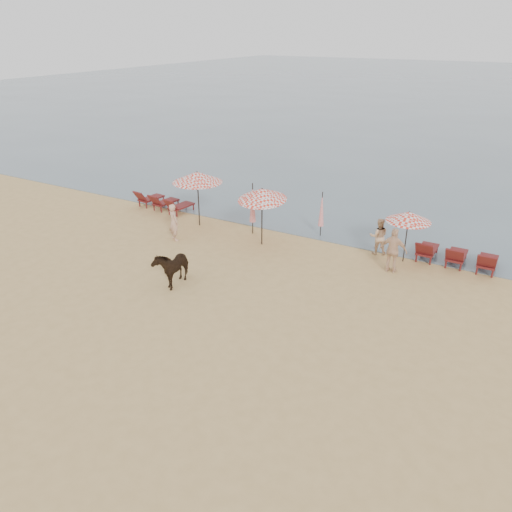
{
  "coord_description": "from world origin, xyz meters",
  "views": [
    {
      "loc": [
        8.34,
        -9.72,
        8.9
      ],
      "look_at": [
        0.0,
        5.0,
        1.1
      ],
      "focal_mm": 35.0,
      "sensor_mm": 36.0,
      "label": 1
    }
  ],
  "objects_px": {
    "beachgoer_left": "(174,222)",
    "umbrella_open_left_a": "(197,177)",
    "umbrella_closed_left": "(253,203)",
    "cow": "(172,266)",
    "lounger_cluster_right": "(456,255)",
    "lounger_cluster_left": "(163,202)",
    "umbrella_open_right": "(409,217)",
    "umbrella_closed_right": "(322,209)",
    "umbrella_open_left_b": "(262,194)",
    "beachgoer_right_a": "(379,236)",
    "beachgoer_right_b": "(393,250)"
  },
  "relations": [
    {
      "from": "beachgoer_left",
      "to": "umbrella_open_left_a",
      "type": "bearing_deg",
      "value": -60.15
    },
    {
      "from": "umbrella_closed_left",
      "to": "cow",
      "type": "bearing_deg",
      "value": -91.27
    },
    {
      "from": "lounger_cluster_right",
      "to": "lounger_cluster_left",
      "type": "bearing_deg",
      "value": -178.28
    },
    {
      "from": "umbrella_closed_left",
      "to": "beachgoer_left",
      "type": "distance_m",
      "value": 3.7
    },
    {
      "from": "lounger_cluster_left",
      "to": "lounger_cluster_right",
      "type": "height_order",
      "value": "lounger_cluster_right"
    },
    {
      "from": "umbrella_open_right",
      "to": "beachgoer_left",
      "type": "xyz_separation_m",
      "value": [
        -9.71,
        -2.85,
        -1.12
      ]
    },
    {
      "from": "lounger_cluster_right",
      "to": "umbrella_closed_right",
      "type": "relative_size",
      "value": 1.42
    },
    {
      "from": "umbrella_open_right",
      "to": "beachgoer_left",
      "type": "height_order",
      "value": "umbrella_open_right"
    },
    {
      "from": "lounger_cluster_right",
      "to": "umbrella_closed_left",
      "type": "relative_size",
      "value": 1.24
    },
    {
      "from": "umbrella_open_left_a",
      "to": "cow",
      "type": "relative_size",
      "value": 1.59
    },
    {
      "from": "umbrella_open_left_a",
      "to": "umbrella_open_left_b",
      "type": "relative_size",
      "value": 1.0
    },
    {
      "from": "beachgoer_right_a",
      "to": "lounger_cluster_right",
      "type": "bearing_deg",
      "value": 164.25
    },
    {
      "from": "lounger_cluster_left",
      "to": "cow",
      "type": "relative_size",
      "value": 1.81
    },
    {
      "from": "umbrella_open_left_b",
      "to": "cow",
      "type": "distance_m",
      "value": 5.31
    },
    {
      "from": "lounger_cluster_right",
      "to": "umbrella_open_left_a",
      "type": "relative_size",
      "value": 1.12
    },
    {
      "from": "umbrella_open_right",
      "to": "cow",
      "type": "height_order",
      "value": "umbrella_open_right"
    },
    {
      "from": "lounger_cluster_left",
      "to": "lounger_cluster_right",
      "type": "xyz_separation_m",
      "value": [
        14.78,
        0.46,
        0.02
      ]
    },
    {
      "from": "umbrella_closed_right",
      "to": "beachgoer_right_b",
      "type": "distance_m",
      "value": 4.42
    },
    {
      "from": "lounger_cluster_left",
      "to": "umbrella_open_left_a",
      "type": "height_order",
      "value": "umbrella_open_left_a"
    },
    {
      "from": "cow",
      "to": "beachgoer_right_a",
      "type": "xyz_separation_m",
      "value": [
        5.93,
        6.5,
        0.08
      ]
    },
    {
      "from": "lounger_cluster_left",
      "to": "beachgoer_left",
      "type": "distance_m",
      "value": 4.37
    },
    {
      "from": "umbrella_open_right",
      "to": "lounger_cluster_right",
      "type": "bearing_deg",
      "value": 33.66
    },
    {
      "from": "umbrella_open_left_a",
      "to": "umbrella_closed_left",
      "type": "relative_size",
      "value": 1.1
    },
    {
      "from": "umbrella_closed_left",
      "to": "beachgoer_right_b",
      "type": "distance_m",
      "value": 6.88
    },
    {
      "from": "beachgoer_right_b",
      "to": "umbrella_open_left_b",
      "type": "bearing_deg",
      "value": -0.98
    },
    {
      "from": "umbrella_open_left_a",
      "to": "umbrella_closed_left",
      "type": "xyz_separation_m",
      "value": [
        2.81,
        0.36,
        -0.92
      ]
    },
    {
      "from": "lounger_cluster_left",
      "to": "umbrella_open_left_a",
      "type": "bearing_deg",
      "value": -10.82
    },
    {
      "from": "beachgoer_right_a",
      "to": "umbrella_closed_left",
      "type": "bearing_deg",
      "value": -16.47
    },
    {
      "from": "umbrella_open_left_b",
      "to": "beachgoer_right_a",
      "type": "bearing_deg",
      "value": 26.79
    },
    {
      "from": "lounger_cluster_left",
      "to": "umbrella_open_left_b",
      "type": "bearing_deg",
      "value": -6.07
    },
    {
      "from": "lounger_cluster_right",
      "to": "umbrella_open_left_a",
      "type": "xyz_separation_m",
      "value": [
        -11.74,
        -1.39,
        1.97
      ]
    },
    {
      "from": "umbrella_open_left_b",
      "to": "beachgoer_right_b",
      "type": "distance_m",
      "value": 5.99
    },
    {
      "from": "lounger_cluster_left",
      "to": "cow",
      "type": "bearing_deg",
      "value": -42.03
    },
    {
      "from": "umbrella_closed_right",
      "to": "lounger_cluster_left",
      "type": "bearing_deg",
      "value": -175.56
    },
    {
      "from": "umbrella_closed_right",
      "to": "beachgoer_right_b",
      "type": "bearing_deg",
      "value": -27.62
    },
    {
      "from": "umbrella_closed_right",
      "to": "beachgoer_right_b",
      "type": "relative_size",
      "value": 1.17
    },
    {
      "from": "umbrella_open_right",
      "to": "beachgoer_right_a",
      "type": "bearing_deg",
      "value": -174.69
    },
    {
      "from": "beachgoer_left",
      "to": "umbrella_closed_right",
      "type": "bearing_deg",
      "value": -119.49
    },
    {
      "from": "umbrella_open_left_b",
      "to": "umbrella_closed_left",
      "type": "distance_m",
      "value": 1.6
    },
    {
      "from": "lounger_cluster_left",
      "to": "umbrella_closed_right",
      "type": "relative_size",
      "value": 1.43
    },
    {
      "from": "umbrella_open_left_b",
      "to": "lounger_cluster_right",
      "type": "bearing_deg",
      "value": 22.54
    },
    {
      "from": "beachgoer_right_a",
      "to": "beachgoer_right_b",
      "type": "bearing_deg",
      "value": 102.47
    },
    {
      "from": "lounger_cluster_left",
      "to": "lounger_cluster_right",
      "type": "relative_size",
      "value": 1.01
    },
    {
      "from": "cow",
      "to": "umbrella_closed_right",
      "type": "bearing_deg",
      "value": 58.81
    },
    {
      "from": "umbrella_open_left_b",
      "to": "umbrella_open_right",
      "type": "xyz_separation_m",
      "value": [
        5.99,
        1.35,
        -0.37
      ]
    },
    {
      "from": "umbrella_open_right",
      "to": "umbrella_closed_left",
      "type": "distance_m",
      "value": 7.02
    },
    {
      "from": "cow",
      "to": "umbrella_open_left_b",
      "type": "bearing_deg",
      "value": 69.03
    },
    {
      "from": "umbrella_open_left_b",
      "to": "umbrella_closed_right",
      "type": "relative_size",
      "value": 1.26
    },
    {
      "from": "beachgoer_right_a",
      "to": "beachgoer_right_b",
      "type": "distance_m",
      "value": 1.75
    },
    {
      "from": "umbrella_closed_left",
      "to": "umbrella_closed_right",
      "type": "height_order",
      "value": "umbrella_closed_left"
    }
  ]
}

